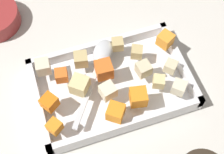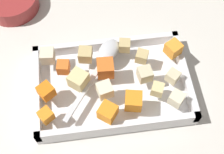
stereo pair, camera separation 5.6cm
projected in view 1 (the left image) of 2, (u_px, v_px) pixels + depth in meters
name	position (u px, v px, depth m)	size (l,w,h in m)	color
ground_plane	(101.00, 84.00, 0.67)	(4.00, 4.00, 0.00)	beige
baking_dish	(112.00, 86.00, 0.65)	(0.31, 0.20, 0.04)	silver
carrot_chunk_far_left	(103.00, 68.00, 0.62)	(0.03, 0.03, 0.03)	orange
carrot_chunk_back_center	(138.00, 97.00, 0.59)	(0.03, 0.03, 0.03)	orange
carrot_chunk_front_center	(55.00, 126.00, 0.56)	(0.02, 0.02, 0.02)	orange
carrot_chunk_mid_left	(118.00, 111.00, 0.57)	(0.03, 0.03, 0.03)	orange
carrot_chunk_near_left	(165.00, 40.00, 0.65)	(0.03, 0.03, 0.03)	orange
carrot_chunk_corner_se	(49.00, 102.00, 0.58)	(0.03, 0.03, 0.03)	orange
carrot_chunk_near_right	(61.00, 75.00, 0.61)	(0.02, 0.02, 0.02)	orange
potato_chunk_mid_right	(109.00, 91.00, 0.60)	(0.03, 0.03, 0.03)	beige
potato_chunk_center	(171.00, 66.00, 0.63)	(0.02, 0.02, 0.02)	beige
potato_chunk_under_handle	(80.00, 85.00, 0.60)	(0.03, 0.03, 0.03)	#E0CC89
potato_chunk_corner_nw	(179.00, 87.00, 0.60)	(0.02, 0.02, 0.02)	beige
potato_chunk_corner_sw	(159.00, 81.00, 0.61)	(0.02, 0.02, 0.02)	#E0CC89
potato_chunk_corner_ne	(118.00, 44.00, 0.65)	(0.02, 0.02, 0.02)	tan
potato_chunk_heap_side	(81.00, 59.00, 0.63)	(0.03, 0.03, 0.03)	tan
potato_chunk_near_spoon	(144.00, 69.00, 0.62)	(0.03, 0.03, 0.03)	beige
potato_chunk_far_right	(137.00, 52.00, 0.64)	(0.02, 0.02, 0.02)	tan
parsnip_chunk_heap_top	(43.00, 67.00, 0.62)	(0.03, 0.03, 0.03)	beige
serving_spoon	(101.00, 57.00, 0.64)	(0.14, 0.18, 0.02)	silver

